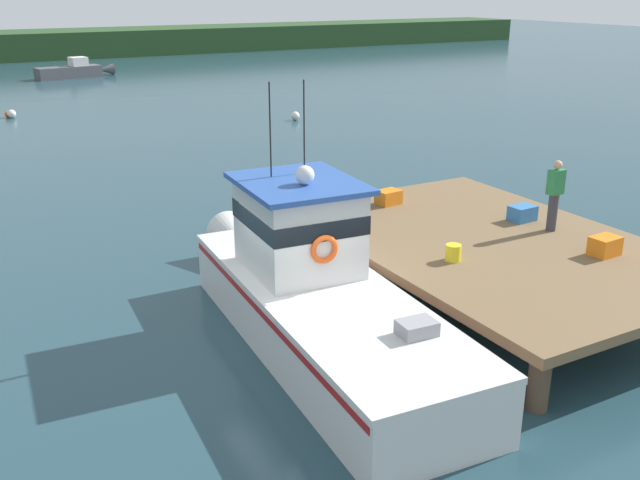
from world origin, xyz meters
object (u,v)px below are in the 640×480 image
(mooring_buoy_inshore, at_px, (8,114))
(moored_boat_off_the_point, at_px, (74,71))
(crate_stack_near_edge, at_px, (522,213))
(bait_bucket, at_px, (453,253))
(crate_stack_mid_dock, at_px, (388,197))
(crate_single_by_cleat, at_px, (356,199))
(crate_single_far, at_px, (605,246))
(mooring_buoy_outer, at_px, (295,116))
(mooring_buoy_channel_marker, at_px, (12,114))
(deckhand_by_the_boat, at_px, (555,194))
(main_fishing_boat, at_px, (313,290))

(mooring_buoy_inshore, bearing_deg, moored_boat_off_the_point, 67.55)
(crate_stack_near_edge, xyz_separation_m, bait_bucket, (-3.11, -1.26, -0.01))
(crate_stack_mid_dock, bearing_deg, moored_boat_off_the_point, 89.51)
(crate_stack_near_edge, relative_size, crate_single_by_cleat, 1.00)
(crate_single_far, relative_size, bait_bucket, 1.76)
(crate_stack_mid_dock, bearing_deg, mooring_buoy_outer, 69.89)
(mooring_buoy_inshore, xyz_separation_m, mooring_buoy_outer, (12.59, -8.00, 0.05))
(mooring_buoy_outer, relative_size, mooring_buoy_channel_marker, 1.04)
(deckhand_by_the_boat, bearing_deg, mooring_buoy_inshore, 105.56)
(crate_stack_near_edge, distance_m, mooring_buoy_channel_marker, 29.27)
(main_fishing_boat, height_order, moored_boat_off_the_point, main_fishing_boat)
(crate_single_by_cleat, distance_m, bait_bucket, 4.06)
(crate_single_by_cleat, distance_m, mooring_buoy_inshore, 26.16)
(crate_stack_mid_dock, bearing_deg, crate_stack_near_edge, -53.14)
(crate_single_by_cleat, bearing_deg, crate_stack_near_edge, -43.84)
(crate_single_by_cleat, height_order, mooring_buoy_inshore, crate_single_by_cleat)
(crate_stack_near_edge, distance_m, moored_boat_off_the_point, 44.05)
(moored_boat_off_the_point, relative_size, mooring_buoy_channel_marker, 13.71)
(main_fishing_boat, distance_m, deckhand_by_the_boat, 6.23)
(crate_single_by_cleat, height_order, crate_stack_mid_dock, crate_single_by_cleat)
(crate_stack_near_edge, relative_size, crate_stack_mid_dock, 1.00)
(bait_bucket, height_order, moored_boat_off_the_point, bait_bucket)
(moored_boat_off_the_point, bearing_deg, crate_stack_mid_dock, -90.49)
(deckhand_by_the_boat, bearing_deg, mooring_buoy_channel_marker, 105.42)
(crate_single_far, xyz_separation_m, moored_boat_off_the_point, (-1.48, 46.55, -0.90))
(crate_stack_near_edge, distance_m, mooring_buoy_outer, 20.92)
(mooring_buoy_outer, bearing_deg, crate_single_far, -101.48)
(mooring_buoy_channel_marker, bearing_deg, bait_bucket, -80.65)
(crate_single_far, distance_m, moored_boat_off_the_point, 46.58)
(crate_stack_mid_dock, relative_size, mooring_buoy_inshore, 1.74)
(mooring_buoy_inshore, bearing_deg, main_fishing_boat, -86.08)
(crate_single_by_cleat, distance_m, crate_stack_mid_dock, 0.91)
(deckhand_by_the_boat, xyz_separation_m, moored_boat_off_the_point, (-1.69, 44.88, -1.56))
(crate_single_by_cleat, distance_m, mooring_buoy_channel_marker, 25.88)
(crate_single_far, relative_size, crate_stack_mid_dock, 1.00)
(deckhand_by_the_boat, xyz_separation_m, mooring_buoy_outer, (4.44, 21.27, -1.84))
(crate_single_by_cleat, xyz_separation_m, bait_bucket, (-0.21, -4.05, -0.06))
(crate_stack_near_edge, height_order, crate_single_by_cleat, crate_single_by_cleat)
(crate_stack_mid_dock, bearing_deg, bait_bucket, -105.75)
(deckhand_by_the_boat, height_order, mooring_buoy_channel_marker, deckhand_by_the_boat)
(main_fishing_boat, bearing_deg, mooring_buoy_channel_marker, 93.67)
(mooring_buoy_channel_marker, bearing_deg, mooring_buoy_inshore, 119.85)
(crate_single_far, xyz_separation_m, mooring_buoy_channel_marker, (-7.78, 30.68, -1.18))
(moored_boat_off_the_point, bearing_deg, crate_single_by_cleat, -91.74)
(moored_boat_off_the_point, bearing_deg, crate_single_far, -88.18)
(mooring_buoy_outer, bearing_deg, bait_bucket, -109.33)
(crate_stack_near_edge, distance_m, crate_single_far, 2.54)
(main_fishing_boat, height_order, crate_stack_mid_dock, main_fishing_boat)
(crate_stack_near_edge, bearing_deg, crate_single_by_cleat, 136.16)
(crate_single_far, bearing_deg, main_fishing_boat, 163.58)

